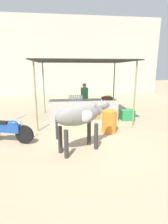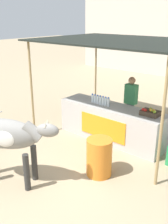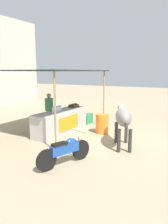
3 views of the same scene
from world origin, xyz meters
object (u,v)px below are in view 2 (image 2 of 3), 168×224
Objects in this scene: fruit_crate at (150,112)px; water_barrel at (99,157)px; vendor_behind_counter at (130,104)px; stall_counter at (111,123)px; cow at (8,136)px.

fruit_crate reaches higher than water_barrel.
water_barrel is at bearing -74.51° from vendor_behind_counter.
stall_counter is 3.63× the size of water_barrel.
water_barrel is at bearing -100.66° from fruit_crate.
fruit_crate is 0.53× the size of water_barrel.
cow is (-0.56, -3.70, 0.18)m from vendor_behind_counter.
stall_counter is 1.68× the size of cow.
fruit_crate is (1.09, 0.05, 0.55)m from stall_counter.
fruit_crate is 1.20m from vendor_behind_counter.
stall_counter is at bearing 116.30° from water_barrel.
water_barrel is at bearing 48.43° from cow.
fruit_crate is at bearing 63.15° from cow.
water_barrel is 0.46× the size of cow.
stall_counter is at bearing -100.21° from vendor_behind_counter.
vendor_behind_counter is 0.92× the size of cow.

